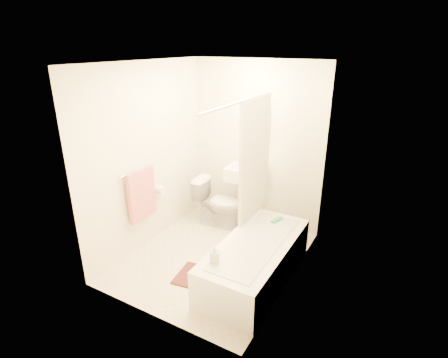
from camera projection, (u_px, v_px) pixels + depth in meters
The scene contains 17 objects.
floor at pixel (215, 257), 4.53m from camera, with size 2.40×2.40×0.00m, color beige.
ceiling at pixel (212, 62), 3.65m from camera, with size 2.40×2.40×0.00m, color white.
wall_back at pixel (256, 145), 5.06m from camera, with size 2.00×0.02×2.40m, color beige.
wall_left at pixel (148, 157), 4.55m from camera, with size 0.02×2.40×2.40m, color beige.
wall_right at pixel (296, 186), 3.63m from camera, with size 0.02×2.40×2.40m, color beige.
mirror at pixel (256, 125), 4.93m from camera, with size 0.40×0.03×0.55m, color white.
curtain_rod at pixel (241, 102), 3.74m from camera, with size 0.03×0.03×1.70m, color silver.
shower_curtain at pixel (255, 161), 4.35m from camera, with size 0.04×0.80×1.55m, color silver.
towel_bar at pixel (138, 170), 4.36m from camera, with size 0.02×0.02×0.60m, color silver.
towel at pixel (142, 194), 4.47m from camera, with size 0.06×0.45×0.66m, color #CC7266.
toilet_paper at pixel (161, 190), 4.79m from camera, with size 0.12×0.12×0.11m, color white.
toilet at pixel (218, 203), 5.21m from camera, with size 0.41×0.73×0.71m, color white.
sink at pixel (246, 194), 5.12m from camera, with size 0.52×0.42×1.03m, color white, non-canonical shape.
bathtub at pixel (256, 261), 4.05m from camera, with size 0.73×1.67×0.47m, color white, non-canonical shape.
bath_mat at pixel (202, 278), 4.11m from camera, with size 0.60×0.45×0.02m, color #52281C.
soap_bottle at pixel (215, 254), 3.57m from camera, with size 0.09×0.09×0.20m, color white.
scrub_brush at pixel (277, 220), 4.43m from camera, with size 0.05×0.18×0.04m, color #2EBA6A.
Camera 1 is at (2.00, -3.28, 2.59)m, focal length 28.00 mm.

